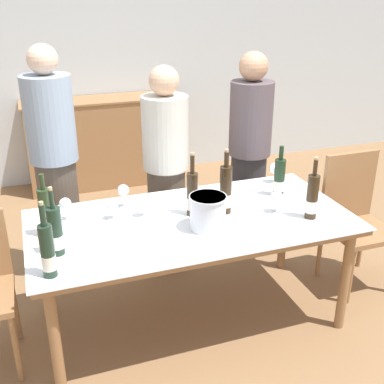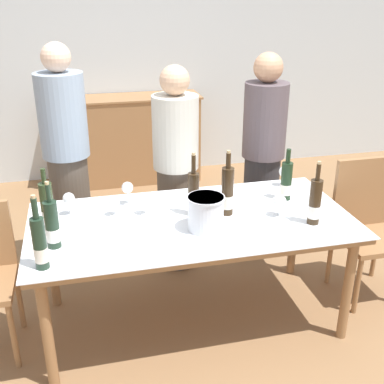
{
  "view_description": "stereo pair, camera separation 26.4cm",
  "coord_description": "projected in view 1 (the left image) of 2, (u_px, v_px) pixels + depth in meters",
  "views": [
    {
      "loc": [
        -0.86,
        -2.44,
        2.03
      ],
      "look_at": [
        0.0,
        0.0,
        0.91
      ],
      "focal_mm": 45.0,
      "sensor_mm": 36.0,
      "label": 1
    },
    {
      "loc": [
        -0.6,
        -2.51,
        2.03
      ],
      "look_at": [
        0.0,
        0.0,
        0.91
      ],
      "focal_mm": 45.0,
      "sensor_mm": 36.0,
      "label": 2
    }
  ],
  "objects": [
    {
      "name": "ground_plane",
      "position": [
        192.0,
        319.0,
        3.17
      ],
      "size": [
        12.0,
        12.0,
        0.0
      ],
      "primitive_type": "plane",
      "color": "olive"
    },
    {
      "name": "back_wall",
      "position": [
        103.0,
        49.0,
        5.09
      ],
      "size": [
        8.0,
        0.1,
        2.8
      ],
      "color": "silver",
      "rests_on": "ground_plane"
    },
    {
      "name": "sideboard_cabinet",
      "position": [
        103.0,
        142.0,
        5.17
      ],
      "size": [
        1.61,
        0.46,
        0.94
      ],
      "color": "#996B42",
      "rests_on": "ground_plane"
    },
    {
      "name": "dining_table",
      "position": [
        192.0,
        229.0,
        2.91
      ],
      "size": [
        1.93,
        0.95,
        0.73
      ],
      "color": "#996B42",
      "rests_on": "ground_plane"
    },
    {
      "name": "ice_bucket",
      "position": [
        208.0,
        211.0,
        2.74
      ],
      "size": [
        0.22,
        0.22,
        0.2
      ],
      "color": "silver",
      "rests_on": "dining_table"
    },
    {
      "name": "wine_bottle_0",
      "position": [
        226.0,
        191.0,
        2.92
      ],
      "size": [
        0.08,
        0.08,
        0.41
      ],
      "color": "#332314",
      "rests_on": "dining_table"
    },
    {
      "name": "wine_bottle_1",
      "position": [
        46.0,
        214.0,
        2.65
      ],
      "size": [
        0.08,
        0.08,
        0.37
      ],
      "color": "#28381E",
      "rests_on": "dining_table"
    },
    {
      "name": "wine_bottle_2",
      "position": [
        56.0,
        232.0,
        2.47
      ],
      "size": [
        0.08,
        0.08,
        0.38
      ],
      "color": "#1E3323",
      "rests_on": "dining_table"
    },
    {
      "name": "wine_bottle_3",
      "position": [
        48.0,
        251.0,
        2.28
      ],
      "size": [
        0.07,
        0.07,
        0.39
      ],
      "color": "#1E3323",
      "rests_on": "dining_table"
    },
    {
      "name": "wine_bottle_4",
      "position": [
        192.0,
        195.0,
        2.9
      ],
      "size": [
        0.07,
        0.07,
        0.4
      ],
      "color": "#332314",
      "rests_on": "dining_table"
    },
    {
      "name": "wine_bottle_5",
      "position": [
        279.0,
        178.0,
        3.17
      ],
      "size": [
        0.07,
        0.07,
        0.34
      ],
      "color": "black",
      "rests_on": "dining_table"
    },
    {
      "name": "wine_bottle_6",
      "position": [
        312.0,
        198.0,
        2.86
      ],
      "size": [
        0.07,
        0.07,
        0.39
      ],
      "color": "#332314",
      "rests_on": "dining_table"
    },
    {
      "name": "wine_glass_0",
      "position": [
        123.0,
        191.0,
        3.0
      ],
      "size": [
        0.07,
        0.07,
        0.15
      ],
      "color": "white",
      "rests_on": "dining_table"
    },
    {
      "name": "wine_glass_1",
      "position": [
        143.0,
        202.0,
        2.89
      ],
      "size": [
        0.07,
        0.07,
        0.14
      ],
      "color": "white",
      "rests_on": "dining_table"
    },
    {
      "name": "wine_glass_2",
      "position": [
        277.0,
        198.0,
        2.94
      ],
      "size": [
        0.08,
        0.08,
        0.14
      ],
      "color": "white",
      "rests_on": "dining_table"
    },
    {
      "name": "wine_glass_3",
      "position": [
        65.0,
        205.0,
        2.83
      ],
      "size": [
        0.07,
        0.07,
        0.15
      ],
      "color": "white",
      "rests_on": "dining_table"
    },
    {
      "name": "wine_glass_4",
      "position": [
        275.0,
        169.0,
        3.39
      ],
      "size": [
        0.08,
        0.08,
        0.15
      ],
      "color": "white",
      "rests_on": "dining_table"
    },
    {
      "name": "wine_glass_5",
      "position": [
        112.0,
        206.0,
        2.86
      ],
      "size": [
        0.07,
        0.07,
        0.13
      ],
      "color": "white",
      "rests_on": "dining_table"
    },
    {
      "name": "chair_right_end",
      "position": [
        354.0,
        213.0,
        3.42
      ],
      "size": [
        0.42,
        0.42,
        0.95
      ],
      "color": "#996B42",
      "rests_on": "ground_plane"
    },
    {
      "name": "person_host",
      "position": [
        56.0,
        169.0,
        3.34
      ],
      "size": [
        0.33,
        0.33,
        1.69
      ],
      "color": "#51473D",
      "rests_on": "ground_plane"
    },
    {
      "name": "person_guest_left",
      "position": [
        166.0,
        172.0,
        3.51
      ],
      "size": [
        0.33,
        0.33,
        1.54
      ],
      "color": "#51473D",
      "rests_on": "ground_plane"
    },
    {
      "name": "person_guest_right",
      "position": [
        249.0,
        155.0,
        3.78
      ],
      "size": [
        0.33,
        0.33,
        1.59
      ],
      "color": "#2D2D33",
      "rests_on": "ground_plane"
    }
  ]
}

